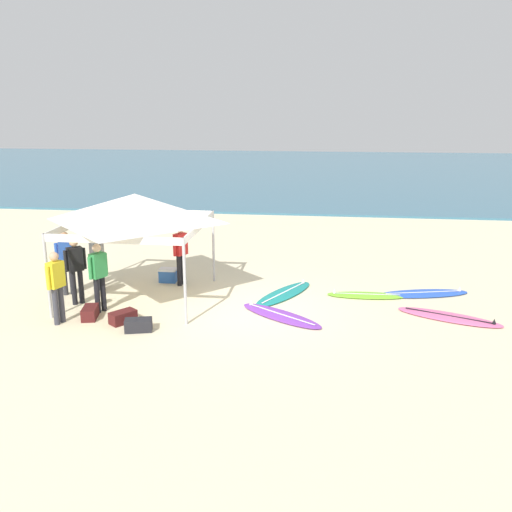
{
  "coord_description": "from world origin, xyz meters",
  "views": [
    {
      "loc": [
        1.68,
        -12.53,
        4.87
      ],
      "look_at": [
        -0.08,
        1.57,
        1.0
      ],
      "focal_mm": 38.75,
      "sensor_mm": 36.0,
      "label": 1
    }
  ],
  "objects_px": {
    "surfboard_lime": "(366,295)",
    "person_blue": "(66,259)",
    "surfboard_teal": "(284,293)",
    "person_grey": "(97,255)",
    "canopy_tent": "(135,208)",
    "gear_bag_on_sand": "(90,313)",
    "person_black": "(76,266)",
    "gear_bag_near_tent": "(123,317)",
    "person_red": "(181,251)",
    "surfboard_purple": "(281,315)",
    "person_yellow": "(56,283)",
    "gear_bag_by_pole": "(138,325)",
    "cooler_box": "(168,275)",
    "surfboard_blue": "(424,293)",
    "person_green": "(99,273)",
    "surfboard_pink": "(449,317)"
  },
  "relations": [
    {
      "from": "gear_bag_near_tent",
      "to": "gear_bag_by_pole",
      "type": "bearing_deg",
      "value": -39.72
    },
    {
      "from": "gear_bag_near_tent",
      "to": "person_black",
      "type": "bearing_deg",
      "value": 145.29
    },
    {
      "from": "canopy_tent",
      "to": "person_blue",
      "type": "xyz_separation_m",
      "value": [
        -1.97,
        0.02,
        -1.4
      ]
    },
    {
      "from": "surfboard_lime",
      "to": "gear_bag_near_tent",
      "type": "height_order",
      "value": "gear_bag_near_tent"
    },
    {
      "from": "surfboard_pink",
      "to": "surfboard_teal",
      "type": "distance_m",
      "value": 4.19
    },
    {
      "from": "gear_bag_near_tent",
      "to": "surfboard_purple",
      "type": "bearing_deg",
      "value": 12.79
    },
    {
      "from": "surfboard_teal",
      "to": "gear_bag_by_pole",
      "type": "distance_m",
      "value": 4.18
    },
    {
      "from": "surfboard_lime",
      "to": "person_black",
      "type": "xyz_separation_m",
      "value": [
        -7.3,
        -1.45,
        0.95
      ]
    },
    {
      "from": "person_yellow",
      "to": "gear_bag_by_pole",
      "type": "bearing_deg",
      "value": -6.45
    },
    {
      "from": "person_black",
      "to": "person_green",
      "type": "distance_m",
      "value": 0.92
    },
    {
      "from": "surfboard_blue",
      "to": "surfboard_teal",
      "type": "height_order",
      "value": "same"
    },
    {
      "from": "gear_bag_near_tent",
      "to": "gear_bag_on_sand",
      "type": "height_order",
      "value": "same"
    },
    {
      "from": "canopy_tent",
      "to": "person_black",
      "type": "xyz_separation_m",
      "value": [
        -1.42,
        -0.64,
        -1.4
      ]
    },
    {
      "from": "gear_bag_near_tent",
      "to": "cooler_box",
      "type": "relative_size",
      "value": 1.2
    },
    {
      "from": "person_grey",
      "to": "person_green",
      "type": "distance_m",
      "value": 1.78
    },
    {
      "from": "surfboard_purple",
      "to": "person_yellow",
      "type": "height_order",
      "value": "person_yellow"
    },
    {
      "from": "gear_bag_by_pole",
      "to": "cooler_box",
      "type": "bearing_deg",
      "value": 95.25
    },
    {
      "from": "person_black",
      "to": "gear_bag_near_tent",
      "type": "xyz_separation_m",
      "value": [
        1.58,
        -1.09,
        -0.85
      ]
    },
    {
      "from": "surfboard_teal",
      "to": "gear_bag_on_sand",
      "type": "bearing_deg",
      "value": -153.1
    },
    {
      "from": "cooler_box",
      "to": "surfboard_blue",
      "type": "bearing_deg",
      "value": -2.09
    },
    {
      "from": "surfboard_lime",
      "to": "person_blue",
      "type": "height_order",
      "value": "person_blue"
    },
    {
      "from": "canopy_tent",
      "to": "gear_bag_by_pole",
      "type": "relative_size",
      "value": 5.67
    },
    {
      "from": "person_yellow",
      "to": "person_red",
      "type": "bearing_deg",
      "value": 56.24
    },
    {
      "from": "surfboard_lime",
      "to": "person_yellow",
      "type": "xyz_separation_m",
      "value": [
        -7.17,
        -2.75,
        0.95
      ]
    },
    {
      "from": "person_blue",
      "to": "gear_bag_near_tent",
      "type": "bearing_deg",
      "value": -39.36
    },
    {
      "from": "surfboard_teal",
      "to": "person_green",
      "type": "bearing_deg",
      "value": -157.6
    },
    {
      "from": "person_yellow",
      "to": "person_grey",
      "type": "relative_size",
      "value": 1.0
    },
    {
      "from": "person_green",
      "to": "gear_bag_on_sand",
      "type": "height_order",
      "value": "person_green"
    },
    {
      "from": "person_grey",
      "to": "person_red",
      "type": "bearing_deg",
      "value": 17.08
    },
    {
      "from": "gear_bag_near_tent",
      "to": "gear_bag_on_sand",
      "type": "xyz_separation_m",
      "value": [
        -0.87,
        0.17,
        0.0
      ]
    },
    {
      "from": "surfboard_blue",
      "to": "person_green",
      "type": "relative_size",
      "value": 1.48
    },
    {
      "from": "person_grey",
      "to": "cooler_box",
      "type": "distance_m",
      "value": 2.07
    },
    {
      "from": "surfboard_teal",
      "to": "gear_bag_on_sand",
      "type": "xyz_separation_m",
      "value": [
        -4.44,
        -2.25,
        0.1
      ]
    },
    {
      "from": "cooler_box",
      "to": "surfboard_purple",
      "type": "bearing_deg",
      "value": -34.33
    },
    {
      "from": "person_grey",
      "to": "gear_bag_near_tent",
      "type": "distance_m",
      "value": 2.84
    },
    {
      "from": "surfboard_lime",
      "to": "person_green",
      "type": "relative_size",
      "value": 1.21
    },
    {
      "from": "canopy_tent",
      "to": "gear_bag_on_sand",
      "type": "distance_m",
      "value": 2.83
    },
    {
      "from": "cooler_box",
      "to": "gear_bag_by_pole",
      "type": "bearing_deg",
      "value": -84.75
    },
    {
      "from": "surfboard_blue",
      "to": "person_red",
      "type": "height_order",
      "value": "person_red"
    },
    {
      "from": "surfboard_pink",
      "to": "gear_bag_by_pole",
      "type": "distance_m",
      "value": 7.25
    },
    {
      "from": "surfboard_teal",
      "to": "person_grey",
      "type": "relative_size",
      "value": 1.44
    },
    {
      "from": "gear_bag_near_tent",
      "to": "gear_bag_on_sand",
      "type": "distance_m",
      "value": 0.89
    },
    {
      "from": "surfboard_teal",
      "to": "person_grey",
      "type": "bearing_deg",
      "value": -178.1
    },
    {
      "from": "person_black",
      "to": "cooler_box",
      "type": "relative_size",
      "value": 3.42
    },
    {
      "from": "surfboard_lime",
      "to": "surfboard_pink",
      "type": "distance_m",
      "value": 2.29
    },
    {
      "from": "surfboard_blue",
      "to": "person_black",
      "type": "xyz_separation_m",
      "value": [
        -8.85,
        -1.8,
        0.95
      ]
    },
    {
      "from": "person_yellow",
      "to": "surfboard_purple",
      "type": "bearing_deg",
      "value": 11.49
    },
    {
      "from": "person_red",
      "to": "gear_bag_near_tent",
      "type": "xyz_separation_m",
      "value": [
        -0.64,
        -2.92,
        -0.85
      ]
    },
    {
      "from": "person_blue",
      "to": "person_green",
      "type": "height_order",
      "value": "same"
    },
    {
      "from": "surfboard_purple",
      "to": "gear_bag_near_tent",
      "type": "height_order",
      "value": "gear_bag_near_tent"
    }
  ]
}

